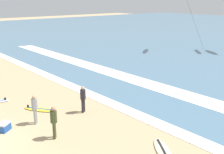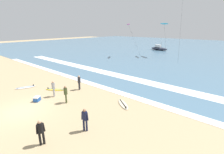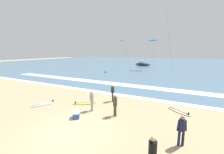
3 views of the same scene
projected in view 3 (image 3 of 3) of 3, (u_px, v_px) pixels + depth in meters
ground_plane at (69, 131)px, 9.00m from camera, size 160.00×160.00×0.00m
ocean_surface at (171, 64)px, 55.05m from camera, size 140.00×90.00×0.01m
wave_foam_shoreline at (118, 95)px, 16.35m from camera, size 48.80×0.93×0.01m
wave_foam_mid_break at (135, 87)px, 19.88m from camera, size 48.95×0.66×0.01m
wave_foam_outer_break at (139, 86)px, 20.58m from camera, size 49.03×1.07×0.01m
surfer_left_far at (153, 152)px, 5.68m from camera, size 0.32×0.51×1.60m
surfer_background_far at (113, 92)px, 14.14m from camera, size 0.34×0.48×1.60m
surfer_mid_group at (182, 128)px, 7.45m from camera, size 0.50×0.32×1.60m
surfer_left_near at (92, 99)px, 11.89m from camera, size 0.44×0.40×1.60m
surfer_foreground_main at (115, 103)px, 10.92m from camera, size 0.46×0.38×1.60m
surfboard_near_water at (44, 104)px, 13.45m from camera, size 1.32×2.17×0.25m
surfboard_left_pile at (179, 111)px, 11.82m from camera, size 2.07×1.69×0.25m
surfboard_right_spare at (85, 103)px, 13.61m from camera, size 2.07×1.69×0.25m
kite_magenta_high_left at (122, 40)px, 34.92m from camera, size 2.72×4.74×7.41m
kite_white_high_right at (166, 4)px, 38.32m from camera, size 5.12×10.45×17.01m
kite_cyan_mid_center at (153, 41)px, 37.17m from camera, size 3.05×3.68×7.53m
offshore_boat at (143, 64)px, 48.86m from camera, size 5.32×2.11×2.70m
cooler_box at (76, 115)px, 10.73m from camera, size 0.72×0.76×0.44m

